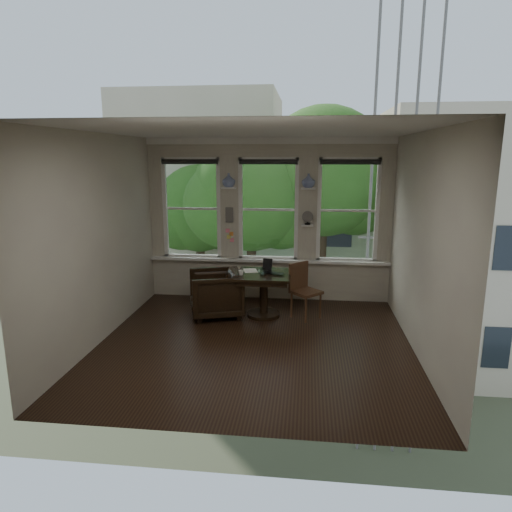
# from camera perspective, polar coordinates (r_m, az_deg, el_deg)

# --- Properties ---
(ground) EXTENTS (4.50, 4.50, 0.00)m
(ground) POSITION_cam_1_polar(r_m,az_deg,el_deg) (6.77, -0.18, -10.87)
(ground) COLOR black
(ground) RESTS_ON ground
(ceiling) EXTENTS (4.50, 4.50, 0.00)m
(ceiling) POSITION_cam_1_polar(r_m,az_deg,el_deg) (6.22, -0.20, 15.40)
(ceiling) COLOR silver
(ceiling) RESTS_ON ground
(wall_back) EXTENTS (4.50, 0.00, 4.50)m
(wall_back) POSITION_cam_1_polar(r_m,az_deg,el_deg) (8.54, 1.57, 4.50)
(wall_back) COLOR beige
(wall_back) RESTS_ON ground
(wall_front) EXTENTS (4.50, 0.00, 4.50)m
(wall_front) POSITION_cam_1_polar(r_m,az_deg,el_deg) (4.16, -3.80, -4.03)
(wall_front) COLOR beige
(wall_front) RESTS_ON ground
(wall_left) EXTENTS (0.00, 4.50, 4.50)m
(wall_left) POSITION_cam_1_polar(r_m,az_deg,el_deg) (6.95, -18.95, 2.00)
(wall_left) COLOR beige
(wall_left) RESTS_ON ground
(wall_right) EXTENTS (0.00, 4.50, 4.50)m
(wall_right) POSITION_cam_1_polar(r_m,az_deg,el_deg) (6.47, 20.03, 1.19)
(wall_right) COLOR beige
(wall_right) RESTS_ON ground
(window_left) EXTENTS (1.10, 0.12, 1.90)m
(window_left) POSITION_cam_1_polar(r_m,az_deg,el_deg) (8.75, -7.98, 5.90)
(window_left) COLOR white
(window_left) RESTS_ON ground
(window_center) EXTENTS (1.10, 0.12, 1.90)m
(window_center) POSITION_cam_1_polar(r_m,az_deg,el_deg) (8.51, 1.57, 5.83)
(window_center) COLOR white
(window_center) RESTS_ON ground
(window_right) EXTENTS (1.10, 0.12, 1.90)m
(window_right) POSITION_cam_1_polar(r_m,az_deg,el_deg) (8.51, 11.39, 5.59)
(window_right) COLOR white
(window_right) RESTS_ON ground
(shelf_left) EXTENTS (0.26, 0.16, 0.03)m
(shelf_left) POSITION_cam_1_polar(r_m,az_deg,el_deg) (8.47, -3.42, 8.50)
(shelf_left) COLOR white
(shelf_left) RESTS_ON ground
(shelf_right) EXTENTS (0.26, 0.16, 0.03)m
(shelf_right) POSITION_cam_1_polar(r_m,az_deg,el_deg) (8.34, 6.55, 8.38)
(shelf_right) COLOR white
(shelf_right) RESTS_ON ground
(intercom) EXTENTS (0.14, 0.06, 0.28)m
(intercom) POSITION_cam_1_polar(r_m,az_deg,el_deg) (8.55, -3.34, 5.17)
(intercom) COLOR #59544F
(intercom) RESTS_ON ground
(sticky_notes) EXTENTS (0.16, 0.01, 0.24)m
(sticky_notes) POSITION_cam_1_polar(r_m,az_deg,el_deg) (8.60, -3.30, 2.86)
(sticky_notes) COLOR pink
(sticky_notes) RESTS_ON ground
(desk_fan) EXTENTS (0.20, 0.20, 0.24)m
(desk_fan) POSITION_cam_1_polar(r_m,az_deg,el_deg) (8.38, 6.45, 4.48)
(desk_fan) COLOR #59544F
(desk_fan) RESTS_ON ground
(vase_left) EXTENTS (0.24, 0.24, 0.25)m
(vase_left) POSITION_cam_1_polar(r_m,az_deg,el_deg) (8.46, -3.43, 9.44)
(vase_left) COLOR silver
(vase_left) RESTS_ON shelf_left
(vase_right) EXTENTS (0.24, 0.24, 0.25)m
(vase_right) POSITION_cam_1_polar(r_m,az_deg,el_deg) (8.34, 6.57, 9.34)
(vase_right) COLOR silver
(vase_right) RESTS_ON shelf_right
(table) EXTENTS (0.90, 0.90, 0.75)m
(table) POSITION_cam_1_polar(r_m,az_deg,el_deg) (7.74, 0.97, -4.88)
(table) COLOR black
(table) RESTS_ON ground
(armchair_left) EXTENTS (1.08, 1.06, 0.78)m
(armchair_left) POSITION_cam_1_polar(r_m,az_deg,el_deg) (7.78, -5.05, -4.70)
(armchair_left) COLOR black
(armchair_left) RESTS_ON ground
(cushion_red) EXTENTS (0.45, 0.45, 0.06)m
(cushion_red) POSITION_cam_1_polar(r_m,az_deg,el_deg) (7.76, -5.06, -4.29)
(cushion_red) COLOR maroon
(cushion_red) RESTS_ON armchair_left
(side_chair_right) EXTENTS (0.59, 0.59, 0.92)m
(side_chair_right) POSITION_cam_1_polar(r_m,az_deg,el_deg) (7.67, 6.29, -4.44)
(side_chair_right) COLOR #3E2A16
(side_chair_right) RESTS_ON ground
(laptop) EXTENTS (0.42, 0.35, 0.03)m
(laptop) POSITION_cam_1_polar(r_m,az_deg,el_deg) (7.55, 1.99, -2.27)
(laptop) COLOR black
(laptop) RESTS_ON table
(mug) EXTENTS (0.11, 0.11, 0.08)m
(mug) POSITION_cam_1_polar(r_m,az_deg,el_deg) (7.51, -1.87, -2.11)
(mug) COLOR white
(mug) RESTS_ON table
(drinking_glass) EXTENTS (0.13, 0.13, 0.10)m
(drinking_glass) POSITION_cam_1_polar(r_m,az_deg,el_deg) (7.52, 0.79, -2.02)
(drinking_glass) COLOR white
(drinking_glass) RESTS_ON table
(tablet) EXTENTS (0.17, 0.11, 0.22)m
(tablet) POSITION_cam_1_polar(r_m,az_deg,el_deg) (7.75, 1.44, -1.14)
(tablet) COLOR black
(tablet) RESTS_ON table
(papers) EXTENTS (0.29, 0.35, 0.00)m
(papers) POSITION_cam_1_polar(r_m,az_deg,el_deg) (7.82, -0.71, -1.83)
(papers) COLOR silver
(papers) RESTS_ON table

